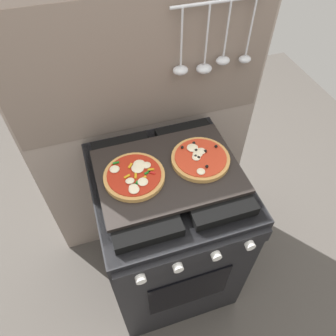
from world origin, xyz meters
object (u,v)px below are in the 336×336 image
object	(u,v)px
stove	(168,232)
baking_tray	(168,171)
pizza_left	(134,175)
pizza_right	(200,158)

from	to	relation	value
stove	baking_tray	world-z (taller)	baking_tray
stove	pizza_left	world-z (taller)	pizza_left
baking_tray	pizza_right	distance (m)	0.14
pizza_right	baking_tray	bearing A→B (deg)	-176.80
pizza_right	pizza_left	bearing A→B (deg)	-179.17
stove	pizza_right	distance (m)	0.50
baking_tray	pizza_left	distance (m)	0.13
stove	pizza_right	xyz separation A→B (m)	(0.13, 0.01, 0.48)
baking_tray	pizza_right	xyz separation A→B (m)	(0.13, 0.01, 0.02)
stove	pizza_right	size ratio (longest dim) A/B	3.96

